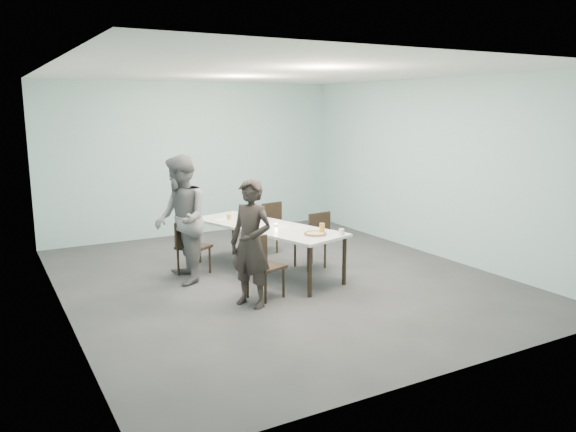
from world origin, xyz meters
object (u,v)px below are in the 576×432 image
chair_near_left (261,263)px  side_plate (296,229)px  beer_glass (322,228)px  tealight (276,225)px  table (267,229)px  chair_far_left (190,243)px  chair_far_right (267,224)px  amber_tumbler (229,217)px  water_tumbler (342,232)px  diner_far (181,220)px  pizza (315,234)px  diner_near (251,243)px

chair_near_left → side_plate: size_ratio=4.83×
side_plate → beer_glass: (0.18, -0.42, 0.07)m
side_plate → tealight: size_ratio=3.21×
table → side_plate: 0.53m
table → chair_far_left: size_ratio=3.16×
chair_far_right → tealight: size_ratio=15.54×
chair_near_left → beer_glass: beer_glass is taller
table → amber_tumbler: bearing=115.0°
water_tumbler → tealight: bearing=118.4°
tealight → chair_far_left: bearing=153.9°
diner_far → pizza: size_ratio=5.48×
diner_far → side_plate: diner_far is taller
chair_far_left → pizza: chair_far_left is taller
side_plate → amber_tumbler: amber_tumbler is taller
diner_near → amber_tumbler: diner_near is taller
chair_far_right → diner_near: size_ratio=0.53×
chair_near_left → pizza: chair_near_left is taller
chair_far_left → chair_far_right: size_ratio=1.00×
table → diner_near: diner_near is taller
diner_near → diner_far: size_ratio=0.88×
diner_near → water_tumbler: diner_near is taller
pizza → side_plate: bearing=95.5°
chair_near_left → water_tumbler: bearing=-21.1°
side_plate → diner_near: bearing=-146.4°
table → water_tumbler: bearing=-60.7°
side_plate → amber_tumbler: (-0.58, 1.15, 0.04)m
diner_far → water_tumbler: 2.31m
diner_near → amber_tumbler: size_ratio=20.52×
chair_far_right → chair_far_left: bearing=13.6°
beer_glass → water_tumbler: (0.18, -0.22, -0.03)m
chair_far_right → diner_near: diner_near is taller
beer_glass → amber_tumbler: bearing=115.8°
diner_far → side_plate: 1.68m
table → water_tumbler: 1.27m
chair_near_left → beer_glass: size_ratio=5.80×
table → diner_far: 1.32m
diner_near → beer_glass: (1.26, 0.30, 0.00)m
chair_near_left → water_tumbler: (1.23, -0.07, 0.29)m
amber_tumbler → water_tumbler: bearing=-62.3°
chair_far_left → chair_near_left: bearing=-103.4°
table → tealight: (0.09, -0.13, 0.08)m
chair_near_left → diner_far: diner_far is taller
chair_far_left → pizza: 1.95m
chair_far_right → diner_far: (-1.87, -0.95, 0.43)m
chair_far_right → diner_far: bearing=17.4°
side_plate → beer_glass: size_ratio=1.20×
chair_near_left → diner_far: size_ratio=0.47×
diner_near → pizza: diner_near is taller
amber_tumbler → tealight: bearing=-63.2°
chair_far_right → water_tumbler: bearing=81.1°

